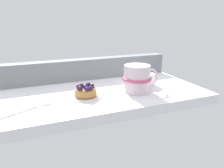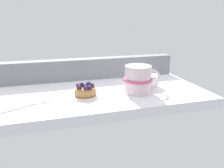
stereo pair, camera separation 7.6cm
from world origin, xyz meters
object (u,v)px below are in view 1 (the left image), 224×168
at_px(raspberry_tart, 86,91).
at_px(sugar_bowl, 146,79).
at_px(coffee_mug, 137,79).
at_px(dessert_fork, 25,110).
at_px(dessert_plate, 86,96).

xyz_separation_m(raspberry_tart, sugar_bowl, (0.26, 0.04, 0.00)).
relative_size(coffee_mug, sugar_bowl, 1.92).
height_order(coffee_mug, dessert_fork, coffee_mug).
xyz_separation_m(coffee_mug, dessert_fork, (-0.38, -0.03, -0.05)).
distance_m(dessert_plate, sugar_bowl, 0.26).
xyz_separation_m(raspberry_tart, dessert_fork, (-0.19, -0.05, -0.02)).
xyz_separation_m(raspberry_tart, coffee_mug, (0.19, -0.02, 0.03)).
height_order(raspberry_tart, sugar_bowl, same).
distance_m(dessert_plate, coffee_mug, 0.19).
height_order(dessert_plate, sugar_bowl, sugar_bowl).
relative_size(raspberry_tart, coffee_mug, 0.52).
bearing_deg(raspberry_tart, dessert_fork, -166.58).
distance_m(dessert_fork, sugar_bowl, 0.46).
bearing_deg(coffee_mug, dessert_plate, 174.76).
xyz_separation_m(dessert_plate, sugar_bowl, (0.26, 0.04, 0.02)).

